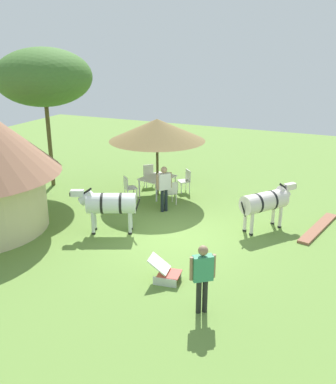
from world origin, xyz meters
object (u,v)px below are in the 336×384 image
shade_umbrella (157,130)px  acacia_tree_left_background (44,77)px  patio_chair_near_lawn (149,174)px  guest_beside_umbrella (164,185)px  zebra_nearest_camera (266,202)px  patio_dining_table (157,179)px  zebra_by_umbrella (110,204)px  patio_chair_east_end (128,186)px  patio_chair_west_end (171,192)px  standing_watcher (202,273)px  striped_lounge_chair (165,272)px  patio_chair_near_hut (186,179)px

shade_umbrella → acacia_tree_left_background: (-0.65, 4.59, 1.83)m
patio_chair_near_lawn → guest_beside_umbrella: 2.99m
guest_beside_umbrella → zebra_nearest_camera: guest_beside_umbrella is taller
guest_beside_umbrella → patio_chair_near_lawn: bearing=-102.2°
patio_dining_table → acacia_tree_left_background: acacia_tree_left_background is taller
zebra_by_umbrella → acacia_tree_left_background: 6.63m
patio_chair_east_end → zebra_nearest_camera: size_ratio=0.48×
guest_beside_umbrella → zebra_nearest_camera: bearing=129.5°
patio_chair_west_end → zebra_nearest_camera: zebra_nearest_camera is taller
patio_chair_east_end → standing_watcher: standing_watcher is taller
patio_dining_table → patio_chair_east_end: (-0.88, 0.82, -0.14)m
patio_chair_east_end → striped_lounge_chair: (-4.95, -3.77, -0.26)m
guest_beside_umbrella → standing_watcher: (-5.26, -3.30, -0.00)m
zebra_by_umbrella → patio_chair_west_end: bearing=-38.9°
acacia_tree_left_background → zebra_nearest_camera: bearing=-95.8°
patio_chair_near_hut → patio_chair_near_lawn: (0.05, 1.67, 0.00)m
patio_chair_near_lawn → acacia_tree_left_background: (-1.54, 3.78, 3.93)m
patio_chair_west_end → patio_chair_near_hut: same height
striped_lounge_chair → acacia_tree_left_background: size_ratio=0.15×
patio_chair_east_end → zebra_nearest_camera: bearing=35.6°
guest_beside_umbrella → standing_watcher: 6.21m
patio_chair_near_hut → shade_umbrella: bearing=90.0°
acacia_tree_left_background → patio_chair_east_end: bearing=-93.4°
patio_dining_table → zebra_by_umbrella: 3.80m
patio_chair_near_lawn → acacia_tree_left_background: bearing=-20.0°
patio_chair_near_hut → zebra_nearest_camera: 4.44m
patio_chair_west_end → zebra_by_umbrella: 3.13m
patio_dining_table → striped_lounge_chair: bearing=-153.2°
patio_chair_west_end → striped_lounge_chair: size_ratio=1.04×
patio_chair_east_end → acacia_tree_left_background: (0.22, 3.77, 3.93)m
patio_chair_near_lawn → patio_chair_east_end: bearing=47.3°
guest_beside_umbrella → zebra_nearest_camera: size_ratio=0.89×
patio_chair_near_hut → patio_chair_near_lawn: size_ratio=1.00×
standing_watcher → patio_chair_west_end: bearing=81.8°
patio_chair_east_end → zebra_by_umbrella: bearing=-29.2°
patio_dining_table → patio_chair_near_lawn: (0.89, 0.81, -0.14)m
zebra_by_umbrella → patio_chair_east_end: bearing=-6.2°
patio_chair_near_hut → zebra_nearest_camera: zebra_nearest_camera is taller
striped_lounge_chair → standing_watcher: bearing=47.1°
patio_chair_east_end → patio_chair_near_lawn: bearing=132.7°
zebra_nearest_camera → striped_lounge_chair: bearing=-73.5°
patio_chair_east_end → zebra_by_umbrella: (-2.91, -0.93, 0.44)m
guest_beside_umbrella → zebra_by_umbrella: 2.46m
patio_chair_near_hut → standing_watcher: standing_watcher is taller
zebra_nearest_camera → patio_dining_table: bearing=-161.8°
striped_lounge_chair → patio_chair_near_hut: bearing=-170.7°
patio_chair_near_hut → striped_lounge_chair: (-6.67, -2.08, -0.26)m
shade_umbrella → patio_chair_near_hut: size_ratio=4.09×
patio_chair_near_hut → zebra_by_umbrella: 4.71m
shade_umbrella → patio_chair_east_end: size_ratio=4.09×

